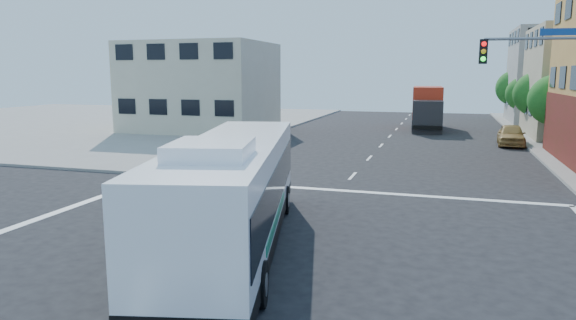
% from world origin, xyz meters
% --- Properties ---
extents(ground, '(120.00, 120.00, 0.00)m').
position_xyz_m(ground, '(0.00, 0.00, 0.00)').
color(ground, black).
rests_on(ground, ground).
extents(sidewalk_nw, '(50.00, 50.00, 0.15)m').
position_xyz_m(sidewalk_nw, '(-35.00, 35.00, 0.07)').
color(sidewalk_nw, gray).
rests_on(sidewalk_nw, ground).
extents(building_east_far, '(12.06, 10.06, 10.00)m').
position_xyz_m(building_east_far, '(16.98, 47.98, 5.01)').
color(building_east_far, '#999994').
rests_on(building_east_far, ground).
extents(building_west, '(12.06, 10.06, 8.00)m').
position_xyz_m(building_west, '(-17.02, 29.98, 4.01)').
color(building_west, beige).
rests_on(building_west, ground).
extents(signal_mast_ne, '(7.91, 1.13, 8.07)m').
position_xyz_m(signal_mast_ne, '(9.08, 10.62, 4.98)').
color(signal_mast_ne, slate).
rests_on(signal_mast_ne, ground).
extents(street_tree_a, '(3.60, 3.60, 5.53)m').
position_xyz_m(street_tree_a, '(11.90, 27.92, 3.59)').
color(street_tree_a, '#342012').
rests_on(street_tree_a, ground).
extents(street_tree_b, '(3.80, 3.80, 5.79)m').
position_xyz_m(street_tree_b, '(11.90, 35.92, 3.75)').
color(street_tree_b, '#342012').
rests_on(street_tree_b, ground).
extents(street_tree_c, '(3.40, 3.40, 5.29)m').
position_xyz_m(street_tree_c, '(11.90, 43.92, 3.46)').
color(street_tree_c, '#342012').
rests_on(street_tree_c, ground).
extents(street_tree_d, '(4.00, 4.00, 6.03)m').
position_xyz_m(street_tree_d, '(11.90, 51.92, 3.88)').
color(street_tree_d, '#342012').
rests_on(street_tree_d, ground).
extents(transit_bus, '(5.38, 12.53, 3.63)m').
position_xyz_m(transit_bus, '(-1.45, 0.95, 1.77)').
color(transit_bus, black).
rests_on(transit_bus, ground).
extents(box_truck, '(3.03, 9.01, 4.00)m').
position_xyz_m(box_truck, '(2.74, 37.59, 1.94)').
color(box_truck, '#222327').
rests_on(box_truck, ground).
extents(parked_car, '(2.10, 4.67, 1.56)m').
position_xyz_m(parked_car, '(9.12, 27.91, 0.78)').
color(parked_car, '#B58D47').
rests_on(parked_car, ground).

